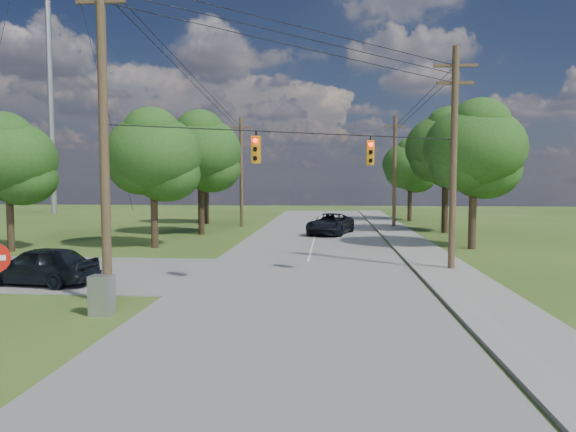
# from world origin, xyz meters

# --- Properties ---
(ground) EXTENTS (140.00, 140.00, 0.00)m
(ground) POSITION_xyz_m (0.00, 0.00, 0.00)
(ground) COLOR #38531B
(ground) RESTS_ON ground
(main_road) EXTENTS (10.00, 100.00, 0.03)m
(main_road) POSITION_xyz_m (2.00, 5.00, 0.01)
(main_road) COLOR gray
(main_road) RESTS_ON ground
(sidewalk_east) EXTENTS (2.60, 100.00, 0.12)m
(sidewalk_east) POSITION_xyz_m (8.70, 5.00, 0.06)
(sidewalk_east) COLOR gray
(sidewalk_east) RESTS_ON ground
(pole_sw) EXTENTS (2.00, 0.32, 12.00)m
(pole_sw) POSITION_xyz_m (-4.60, 0.40, 6.23)
(pole_sw) COLOR brown
(pole_sw) RESTS_ON ground
(pole_ne) EXTENTS (2.00, 0.32, 10.50)m
(pole_ne) POSITION_xyz_m (8.90, 8.00, 5.47)
(pole_ne) COLOR brown
(pole_ne) RESTS_ON ground
(pole_north_e) EXTENTS (2.00, 0.32, 10.00)m
(pole_north_e) POSITION_xyz_m (8.90, 30.00, 5.13)
(pole_north_e) COLOR brown
(pole_north_e) RESTS_ON ground
(pole_north_w) EXTENTS (2.00, 0.32, 10.00)m
(pole_north_w) POSITION_xyz_m (-5.00, 30.00, 5.13)
(pole_north_w) COLOR brown
(pole_north_w) RESTS_ON ground
(power_lines) EXTENTS (13.93, 29.62, 4.93)m
(power_lines) POSITION_xyz_m (1.50, 11.54, 9.15)
(power_lines) COLOR black
(power_lines) RESTS_ON ground
(traffic_signals) EXTENTS (4.91, 3.27, 1.05)m
(traffic_signals) POSITION_xyz_m (2.55, 4.43, 5.50)
(traffic_signals) COLOR orange
(traffic_signals) RESTS_ON ground
(radio_mast) EXTENTS (0.70, 0.70, 45.00)m
(radio_mast) POSITION_xyz_m (-32.00, 46.00, 22.50)
(radio_mast) COLOR #989A9D
(radio_mast) RESTS_ON ground
(tree_w_near) EXTENTS (6.00, 6.00, 8.40)m
(tree_w_near) POSITION_xyz_m (-8.00, 15.00, 5.92)
(tree_w_near) COLOR #402E20
(tree_w_near) RESTS_ON ground
(tree_w_mid) EXTENTS (6.40, 6.40, 9.22)m
(tree_w_mid) POSITION_xyz_m (-7.00, 23.00, 6.58)
(tree_w_mid) COLOR #402E20
(tree_w_mid) RESTS_ON ground
(tree_w_far) EXTENTS (6.00, 6.00, 8.73)m
(tree_w_far) POSITION_xyz_m (-9.00, 33.00, 6.25)
(tree_w_far) COLOR #402E20
(tree_w_far) RESTS_ON ground
(tree_e_near) EXTENTS (6.20, 6.20, 8.81)m
(tree_e_near) POSITION_xyz_m (12.00, 16.00, 6.25)
(tree_e_near) COLOR #402E20
(tree_e_near) RESTS_ON ground
(tree_e_mid) EXTENTS (6.60, 6.60, 9.64)m
(tree_e_mid) POSITION_xyz_m (12.50, 26.00, 6.91)
(tree_e_mid) COLOR #402E20
(tree_e_mid) RESTS_ON ground
(tree_e_far) EXTENTS (5.80, 5.80, 8.32)m
(tree_e_far) POSITION_xyz_m (11.50, 38.00, 5.92)
(tree_e_far) COLOR #402E20
(tree_e_far) RESTS_ON ground
(tree_cross_n) EXTENTS (5.60, 5.60, 7.91)m
(tree_cross_n) POSITION_xyz_m (-16.00, 12.50, 5.59)
(tree_cross_n) COLOR #402E20
(tree_cross_n) RESTS_ON ground
(car_cross_dark) EXTENTS (4.86, 2.42, 1.59)m
(car_cross_dark) POSITION_xyz_m (-8.65, 3.14, 0.83)
(car_cross_dark) COLOR black
(car_cross_dark) RESTS_ON cross_road
(car_main_north) EXTENTS (4.20, 6.39, 1.63)m
(car_main_north) POSITION_xyz_m (3.18, 23.84, 0.85)
(car_main_north) COLOR black
(car_main_north) RESTS_ON main_road
(control_cabinet) EXTENTS (0.74, 0.55, 1.28)m
(control_cabinet) POSITION_xyz_m (-4.09, -1.17, 0.64)
(control_cabinet) COLOR #989A9D
(control_cabinet) RESTS_ON ground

